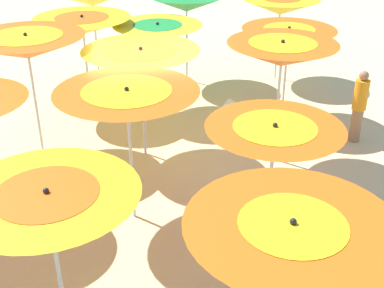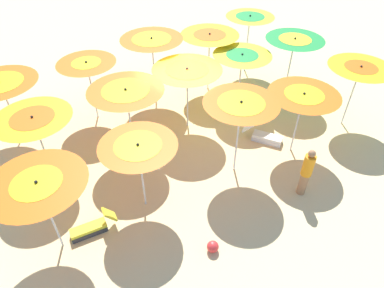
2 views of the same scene
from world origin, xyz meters
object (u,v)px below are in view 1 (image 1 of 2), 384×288
at_px(beach_umbrella_6, 158,32).
at_px(beach_umbrella_9, 48,205).
at_px(beach_umbrella_11, 288,37).
at_px(beachgoer_0, 359,105).
at_px(beach_umbrella_14, 291,238).
at_px(lounger_2, 247,114).
at_px(beach_umbrella_5, 187,3).
at_px(beach_umbrella_12, 282,54).
at_px(beach_umbrella_7, 141,57).
at_px(beach_umbrella_13, 274,140).
at_px(beach_umbrella_1, 83,25).
at_px(beach_umbrella_8, 127,102).
at_px(beach_umbrella_2, 27,47).
at_px(beach_umbrella_10, 280,6).

height_order(beach_umbrella_6, beach_umbrella_9, beach_umbrella_9).
distance_m(beach_umbrella_11, beachgoer_0, 2.18).
height_order(beach_umbrella_14, lounger_2, beach_umbrella_14).
xyz_separation_m(beach_umbrella_5, beach_umbrella_11, (2.70, 1.93, -0.23)).
distance_m(beach_umbrella_12, beachgoer_0, 2.49).
relative_size(beach_umbrella_7, lounger_2, 1.65).
bearing_deg(beach_umbrella_13, lounger_2, 169.73).
bearing_deg(beach_umbrella_5, beach_umbrella_1, -58.19).
bearing_deg(lounger_2, beach_umbrella_5, 89.65).
bearing_deg(beach_umbrella_12, beach_umbrella_13, -18.88).
xyz_separation_m(beach_umbrella_7, lounger_2, (-1.17, 2.45, -1.89)).
relative_size(beach_umbrella_1, beach_umbrella_8, 0.99).
height_order(beach_umbrella_2, beachgoer_0, beach_umbrella_2).
relative_size(beach_umbrella_1, beach_umbrella_6, 1.08).
bearing_deg(beach_umbrella_2, beach_umbrella_11, 99.95).
bearing_deg(beachgoer_0, beach_umbrella_14, 37.36).
height_order(beach_umbrella_5, beach_umbrella_11, beach_umbrella_5).
bearing_deg(beach_umbrella_6, beach_umbrella_11, 73.49).
height_order(beach_umbrella_7, beach_umbrella_8, beach_umbrella_8).
bearing_deg(beach_umbrella_11, beachgoer_0, 39.16).
xyz_separation_m(beach_umbrella_5, beach_umbrella_14, (9.76, -0.33, -0.08)).
distance_m(beach_umbrella_7, beach_umbrella_11, 3.65).
bearing_deg(beach_umbrella_12, beachgoer_0, 105.47).
height_order(beach_umbrella_6, beach_umbrella_13, beach_umbrella_13).
relative_size(beach_umbrella_2, beach_umbrella_9, 1.17).
xyz_separation_m(beach_umbrella_10, beach_umbrella_13, (7.32, -2.34, -0.08)).
bearing_deg(beach_umbrella_9, beach_umbrella_8, 157.79).
bearing_deg(beach_umbrella_2, beach_umbrella_6, 124.39).
bearing_deg(beach_umbrella_8, beach_umbrella_2, -145.37).
height_order(beach_umbrella_1, beachgoer_0, beach_umbrella_1).
height_order(beach_umbrella_11, beach_umbrella_13, beach_umbrella_13).
relative_size(beach_umbrella_9, beachgoer_0, 1.36).
bearing_deg(beach_umbrella_1, beach_umbrella_8, 10.36).
xyz_separation_m(beach_umbrella_14, lounger_2, (-6.85, 1.34, -1.88)).
height_order(beach_umbrella_5, beach_umbrella_6, beach_umbrella_5).
relative_size(beach_umbrella_2, lounger_2, 1.82).
distance_m(beach_umbrella_6, beach_umbrella_7, 2.30).
distance_m(beach_umbrella_6, beach_umbrella_14, 7.94).
bearing_deg(beach_umbrella_11, beach_umbrella_9, -38.20).
height_order(beach_umbrella_9, beachgoer_0, beach_umbrella_9).
bearing_deg(beach_umbrella_10, beach_umbrella_14, -16.50).
distance_m(beach_umbrella_9, beach_umbrella_10, 10.00).
bearing_deg(beach_umbrella_9, beach_umbrella_12, 135.46).
distance_m(beach_umbrella_11, lounger_2, 1.97).
distance_m(beach_umbrella_10, beach_umbrella_11, 2.61).
bearing_deg(beach_umbrella_8, beach_umbrella_13, 58.31).
distance_m(beach_umbrella_8, beach_umbrella_11, 5.15).
distance_m(beach_umbrella_1, beach_umbrella_2, 2.25).
xyz_separation_m(beach_umbrella_6, beach_umbrella_8, (4.42, -0.85, 0.20)).
height_order(beach_umbrella_9, beach_umbrella_11, beach_umbrella_11).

